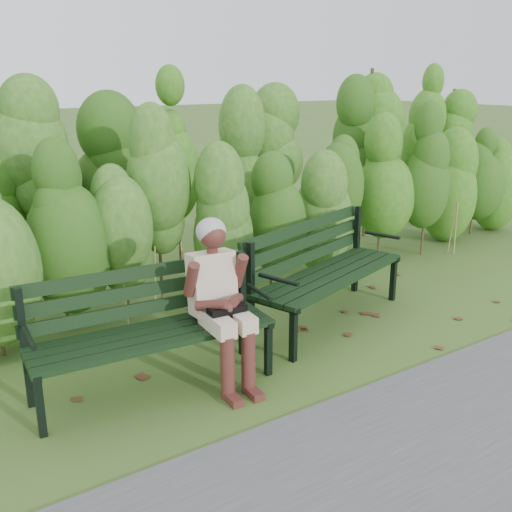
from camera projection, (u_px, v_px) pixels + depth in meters
ground at (278, 347)px, 5.25m from camera, size 80.00×80.00×0.00m
footpath at (499, 482)px, 3.50m from camera, size 60.00×2.50×0.01m
hedge_band at (177, 176)px, 6.36m from camera, size 11.04×1.67×2.42m
leaf_litter at (220, 368)px, 4.87m from camera, size 5.59×2.29×0.01m
bench_left at (148, 320)px, 4.47m from camera, size 1.85×0.73×0.90m
bench_right at (321, 264)px, 5.71m from camera, size 2.00×1.16×0.95m
seated_woman at (219, 292)px, 4.51m from camera, size 0.50×0.74×1.27m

